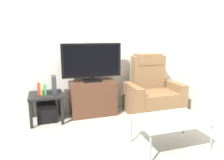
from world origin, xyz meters
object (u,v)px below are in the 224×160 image
object	(u,v)px
side_table	(46,98)
book_middle	(41,89)
coffee_table	(170,121)
recliner_armchair	(152,93)
subwoofer_box	(47,112)
tv_stand	(93,98)
television	(92,61)
game_console	(54,84)
cell_phone	(159,118)
book_rightmost	(45,89)
book_leftmost	(39,89)

from	to	relation	value
side_table	book_middle	distance (m)	0.18
side_table	coffee_table	distance (m)	2.05
recliner_armchair	subwoofer_box	distance (m)	1.93
tv_stand	side_table	world-z (taller)	tv_stand
coffee_table	television	bearing A→B (deg)	114.53
recliner_armchair	coffee_table	world-z (taller)	recliner_armchair
game_console	cell_phone	distance (m)	1.84
book_middle	book_rightmost	size ratio (longest dim) A/B	1.03
book_middle	game_console	world-z (taller)	game_console
side_table	cell_phone	distance (m)	1.92
book_leftmost	cell_phone	size ratio (longest dim) A/B	1.33
game_console	television	bearing A→B (deg)	5.53
tv_stand	television	bearing A→B (deg)	90.00
tv_stand	book_leftmost	bearing A→B (deg)	-175.23
book_rightmost	game_console	size ratio (longest dim) A/B	0.58
subwoofer_box	book_rightmost	xyz separation A→B (m)	(-0.00, -0.02, 0.40)
tv_stand	book_rightmost	distance (m)	0.86
side_table	book_middle	world-z (taller)	book_middle
tv_stand	television	xyz separation A→B (m)	(-0.00, 0.02, 0.66)
game_console	subwoofer_box	bearing A→B (deg)	-176.05
book_rightmost	recliner_armchair	bearing A→B (deg)	-3.86
recliner_armchair	game_console	xyz separation A→B (m)	(-1.77, 0.16, 0.25)
side_table	book_rightmost	size ratio (longest dim) A/B	3.15
recliner_armchair	book_middle	bearing A→B (deg)	178.62
cell_phone	book_rightmost	bearing A→B (deg)	124.33
television	cell_phone	xyz separation A→B (m)	(0.54, -1.43, -0.58)
tv_stand	game_console	distance (m)	0.74
television	book_middle	xyz separation A→B (m)	(-0.88, -0.09, -0.41)
tv_stand	side_table	xyz separation A→B (m)	(-0.82, -0.06, 0.09)
book_rightmost	television	bearing A→B (deg)	6.62
tv_stand	recliner_armchair	xyz separation A→B (m)	(1.10, -0.21, 0.06)
book_middle	cell_phone	distance (m)	1.95
book_leftmost	game_console	world-z (taller)	game_console
side_table	subwoofer_box	bearing A→B (deg)	180.00
television	game_console	world-z (taller)	television
book_middle	coffee_table	distance (m)	2.09
tv_stand	cell_phone	xyz separation A→B (m)	(0.54, -1.41, 0.08)
book_leftmost	coffee_table	xyz separation A→B (m)	(1.59, -1.38, -0.21)
book_rightmost	game_console	distance (m)	0.16
game_console	recliner_armchair	bearing A→B (deg)	-5.15
book_rightmost	side_table	bearing A→B (deg)	80.53
recliner_armchair	television	bearing A→B (deg)	170.80
cell_phone	coffee_table	bearing A→B (deg)	-32.59
game_console	book_leftmost	bearing A→B (deg)	-173.02
recliner_armchair	coffee_table	size ratio (longest dim) A/B	1.20
coffee_table	tv_stand	bearing A→B (deg)	114.80
book_leftmost	game_console	bearing A→B (deg)	6.98
side_table	book_middle	bearing A→B (deg)	-162.06
television	book_middle	distance (m)	0.97
television	coffee_table	distance (m)	1.74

